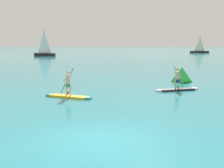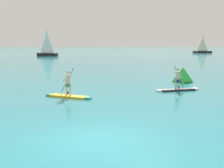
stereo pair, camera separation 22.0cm
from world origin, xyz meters
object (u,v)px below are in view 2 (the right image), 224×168
at_px(sailboat_left_horizon, 47,52).
at_px(sailboat_right_horizon, 202,51).
at_px(paddleboarder_mid_center, 68,92).
at_px(paddleboarder_far_right, 178,87).
at_px(race_marker_buoy, 183,75).

distance_m(sailboat_left_horizon, sailboat_right_horizon, 53.20).
relative_size(paddleboarder_mid_center, paddleboarder_far_right, 0.96).
bearing_deg(race_marker_buoy, paddleboarder_mid_center, -139.64).
bearing_deg(paddleboarder_far_right, paddleboarder_mid_center, -177.89).
bearing_deg(paddleboarder_mid_center, sailboat_right_horizon, -90.24).
bearing_deg(sailboat_right_horizon, paddleboarder_mid_center, 63.07).
distance_m(paddleboarder_mid_center, paddleboarder_far_right, 8.27).
xyz_separation_m(race_marker_buoy, sailboat_left_horizon, (-26.10, 47.88, 0.42)).
height_order(paddleboarder_far_right, sailboat_right_horizon, sailboat_right_horizon).
height_order(paddleboarder_far_right, race_marker_buoy, paddleboarder_far_right).
distance_m(race_marker_buoy, sailboat_right_horizon, 75.34).
bearing_deg(race_marker_buoy, sailboat_left_horizon, 118.59).
relative_size(race_marker_buoy, sailboat_left_horizon, 0.21).
bearing_deg(sailboat_right_horizon, paddleboarder_far_right, 67.48).
relative_size(paddleboarder_mid_center, race_marker_buoy, 1.94).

